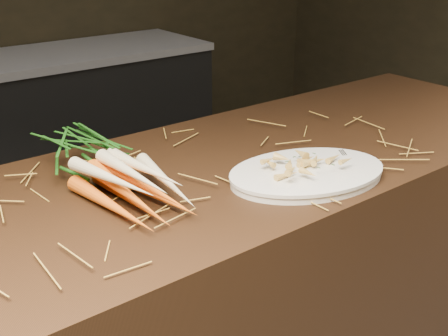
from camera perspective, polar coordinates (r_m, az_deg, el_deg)
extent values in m
cube|color=black|center=(1.63, -1.88, -15.03)|extent=(2.40, 0.70, 0.90)
cube|color=black|center=(3.27, -17.21, 3.41)|extent=(1.80, 0.60, 0.80)
cube|color=#99999E|center=(3.16, -18.12, 10.57)|extent=(1.82, 0.62, 0.04)
cone|color=#E0530B|center=(1.21, -11.38, -3.73)|extent=(0.07, 0.31, 0.04)
cone|color=#E0530B|center=(1.23, -9.37, -3.09)|extent=(0.04, 0.31, 0.04)
cone|color=#E0530B|center=(1.25, -7.44, -2.47)|extent=(0.08, 0.31, 0.04)
cone|color=#E0530B|center=(1.19, -10.19, -2.25)|extent=(0.05, 0.31, 0.04)
cone|color=#E0530B|center=(1.21, -8.24, -1.64)|extent=(0.06, 0.31, 0.04)
cone|color=beige|center=(1.20, -11.38, -1.06)|extent=(0.07, 0.29, 0.05)
cone|color=beige|center=(1.20, -9.33, -0.52)|extent=(0.03, 0.28, 0.04)
cone|color=beige|center=(1.23, -8.06, -0.07)|extent=(0.05, 0.29, 0.05)
cone|color=beige|center=(1.23, -5.90, -1.32)|extent=(0.08, 0.28, 0.03)
ellipsoid|color=#26711C|center=(1.43, -14.83, 1.83)|extent=(0.19, 0.27, 0.10)
cube|color=silver|center=(1.42, 13.62, 0.38)|extent=(0.09, 0.13, 0.00)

